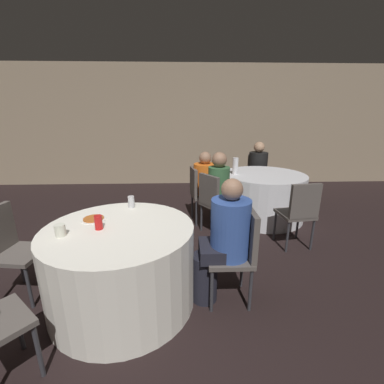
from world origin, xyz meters
TOP-DOWN VIEW (x-y plane):
  - ground_plane at (0.00, 0.00)m, footprint 16.00×16.00m
  - wall_back at (0.00, 4.17)m, footprint 16.00×0.06m
  - table_near at (0.20, -0.14)m, footprint 1.30×1.30m
  - table_far at (2.08, 1.85)m, footprint 1.35×1.35m
  - chair_near_west at (-0.86, -0.00)m, footprint 0.45×0.45m
  - chair_near_east at (1.26, -0.14)m, footprint 0.41×0.40m
  - chair_far_north at (2.28, 2.92)m, footprint 0.47×0.47m
  - chair_far_south at (2.22, 0.77)m, footprint 0.45×0.45m
  - chair_far_southwest at (1.19, 1.24)m, footprint 0.56×0.56m
  - chair_far_west at (1.01, 1.69)m, footprint 0.46×0.46m
  - person_blue_shirt at (1.10, -0.14)m, footprint 0.51×0.35m
  - person_black_shirt at (2.25, 2.77)m, footprint 0.41×0.52m
  - person_green_jacket at (1.32, 1.33)m, footprint 0.45×0.42m
  - person_orange_shirt at (1.17, 1.71)m, footprint 0.51×0.39m
  - pizza_plate_near at (-0.07, 0.04)m, footprint 0.23×0.23m
  - soda_can_silver at (0.22, 0.36)m, footprint 0.07×0.07m
  - soda_can_red at (0.04, -0.17)m, footprint 0.07×0.07m
  - cup_near at (-0.23, -0.28)m, footprint 0.08×0.08m
  - bottle_far at (1.60, 1.85)m, footprint 0.09×0.09m

SIDE VIEW (x-z plane):
  - ground_plane at x=0.00m, z-range 0.00..0.00m
  - table_far at x=2.08m, z-range 0.00..0.75m
  - table_near at x=0.20m, z-range 0.00..0.75m
  - chair_near_west at x=-0.86m, z-range 0.09..0.99m
  - chair_near_east at x=1.26m, z-range 0.09..0.99m
  - chair_far_north at x=2.28m, z-range 0.09..0.99m
  - chair_far_south at x=2.22m, z-range 0.09..0.99m
  - chair_far_southwest at x=1.19m, z-range 0.09..0.99m
  - chair_far_west at x=1.01m, z-range 0.09..0.99m
  - person_orange_shirt at x=1.17m, z-range 0.02..1.16m
  - person_green_jacket at x=1.32m, z-range 0.00..1.19m
  - person_blue_shirt at x=1.10m, z-range 0.01..1.19m
  - person_black_shirt at x=2.25m, z-range 0.02..1.19m
  - pizza_plate_near at x=-0.07m, z-range 0.75..0.77m
  - cup_near at x=-0.23m, z-range 0.75..0.85m
  - soda_can_silver at x=0.22m, z-range 0.75..0.87m
  - soda_can_red at x=0.04m, z-range 0.75..0.87m
  - bottle_far at x=1.60m, z-range 0.75..1.02m
  - wall_back at x=0.00m, z-range 0.00..2.80m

